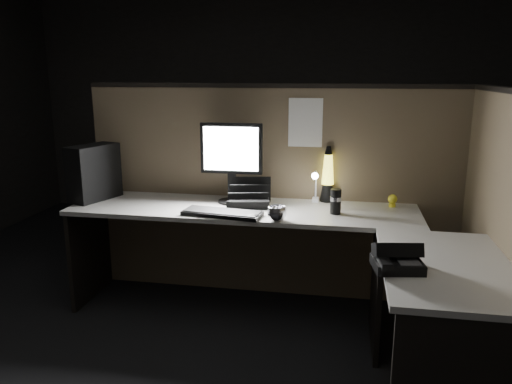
% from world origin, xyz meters
% --- Properties ---
extents(floor, '(6.00, 6.00, 0.00)m').
position_xyz_m(floor, '(0.00, 0.00, 0.00)').
color(floor, black).
rests_on(floor, ground).
extents(room_shell, '(6.00, 6.00, 6.00)m').
position_xyz_m(room_shell, '(0.00, 0.00, 1.62)').
color(room_shell, silver).
rests_on(room_shell, ground).
extents(partition_back, '(2.66, 0.06, 1.50)m').
position_xyz_m(partition_back, '(0.00, 0.93, 0.75)').
color(partition_back, brown).
rests_on(partition_back, ground).
extents(partition_right, '(0.06, 1.66, 1.50)m').
position_xyz_m(partition_right, '(1.33, 0.10, 0.75)').
color(partition_right, brown).
rests_on(partition_right, ground).
extents(desk, '(2.60, 1.60, 0.73)m').
position_xyz_m(desk, '(0.18, 0.25, 0.58)').
color(desk, beige).
rests_on(desk, ground).
extents(pc_tower, '(0.28, 0.40, 0.39)m').
position_xyz_m(pc_tower, '(-1.22, 0.64, 0.92)').
color(pc_tower, black).
rests_on(pc_tower, desk).
extents(monitor, '(0.42, 0.18, 0.54)m').
position_xyz_m(monitor, '(-0.25, 0.73, 1.06)').
color(monitor, black).
rests_on(monitor, desk).
extents(keyboard, '(0.52, 0.23, 0.02)m').
position_xyz_m(keyboard, '(-0.24, 0.40, 0.74)').
color(keyboard, black).
rests_on(keyboard, desk).
extents(mouse, '(0.09, 0.07, 0.03)m').
position_xyz_m(mouse, '(-0.04, 0.34, 0.75)').
color(mouse, black).
rests_on(mouse, desk).
extents(clip_lamp, '(0.05, 0.18, 0.23)m').
position_xyz_m(clip_lamp, '(0.32, 0.77, 0.87)').
color(clip_lamp, silver).
rests_on(clip_lamp, desk).
extents(organizer, '(0.30, 0.28, 0.20)m').
position_xyz_m(organizer, '(-0.12, 0.68, 0.78)').
color(organizer, black).
rests_on(organizer, desk).
extents(lava_lamp, '(0.10, 0.10, 0.39)m').
position_xyz_m(lava_lamp, '(0.39, 0.87, 0.89)').
color(lava_lamp, black).
rests_on(lava_lamp, desk).
extents(travel_mug, '(0.07, 0.07, 0.16)m').
position_xyz_m(travel_mug, '(0.46, 0.56, 0.81)').
color(travel_mug, black).
rests_on(travel_mug, desk).
extents(steel_mug, '(0.15, 0.15, 0.09)m').
position_xyz_m(steel_mug, '(0.11, 0.34, 0.78)').
color(steel_mug, silver).
rests_on(steel_mug, desk).
extents(figurine, '(0.06, 0.06, 0.06)m').
position_xyz_m(figurine, '(0.83, 0.80, 0.78)').
color(figurine, yellow).
rests_on(figurine, desk).
extents(pinned_paper, '(0.23, 0.00, 0.33)m').
position_xyz_m(pinned_paper, '(0.23, 0.90, 1.27)').
color(pinned_paper, white).
rests_on(pinned_paper, partition_back).
extents(desk_phone, '(0.24, 0.25, 0.13)m').
position_xyz_m(desk_phone, '(0.76, -0.30, 0.78)').
color(desk_phone, black).
rests_on(desk_phone, desk).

